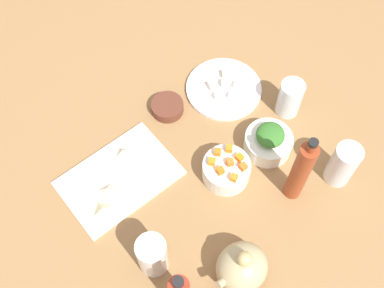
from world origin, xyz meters
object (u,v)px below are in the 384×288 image
(bowl_greens, at_px, (268,143))
(bowl_small_side, at_px, (167,107))
(bottle_1, at_px, (300,172))
(drinking_glass_2, at_px, (152,255))
(cutting_board, at_px, (119,178))
(drinking_glass_1, at_px, (290,98))
(plate_tofu, at_px, (224,89))
(bowl_carrots, at_px, (226,170))
(drinking_glass_0, at_px, (343,164))
(teapot, at_px, (242,267))

(bowl_greens, height_order, bowl_small_side, bowl_greens)
(bottle_1, relative_size, drinking_glass_2, 2.03)
(cutting_board, distance_m, drinking_glass_1, 0.55)
(plate_tofu, bearing_deg, bowl_greens, 80.84)
(plate_tofu, height_order, bowl_carrots, bowl_carrots)
(bottle_1, height_order, drinking_glass_2, bottle_1)
(plate_tofu, relative_size, bowl_carrots, 1.77)
(plate_tofu, bearing_deg, bowl_carrots, 50.23)
(plate_tofu, relative_size, bottle_1, 0.85)
(drinking_glass_2, bearing_deg, drinking_glass_0, 167.29)
(plate_tofu, xyz_separation_m, drinking_glass_0, (-0.05, 0.42, 0.07))
(bowl_carrots, bearing_deg, bottle_1, 125.72)
(drinking_glass_2, bearing_deg, bowl_carrots, -166.29)
(bowl_small_side, relative_size, teapot, 0.66)
(teapot, distance_m, drinking_glass_0, 0.39)
(bowl_carrots, xyz_separation_m, bottle_1, (-0.11, 0.15, 0.09))
(bowl_greens, relative_size, drinking_glass_0, 0.95)
(teapot, bearing_deg, drinking_glass_0, -175.06)
(bottle_1, height_order, drinking_glass_1, bottle_1)
(bowl_greens, bearing_deg, bowl_carrots, -3.33)
(drinking_glass_0, bearing_deg, cutting_board, -38.11)
(bowl_small_side, distance_m, bottle_1, 0.45)
(drinking_glass_1, distance_m, drinking_glass_2, 0.61)
(bowl_greens, bearing_deg, bottle_1, 73.98)
(plate_tofu, relative_size, drinking_glass_1, 1.94)
(bowl_greens, relative_size, bowl_small_side, 1.40)
(bottle_1, height_order, drinking_glass_0, bottle_1)
(cutting_board, distance_m, drinking_glass_2, 0.27)
(cutting_board, height_order, teapot, teapot)
(teapot, bearing_deg, cutting_board, -78.07)
(drinking_glass_1, bearing_deg, bowl_greens, 23.44)
(bowl_small_side, bearing_deg, plate_tofu, 164.70)
(cutting_board, xyz_separation_m, bowl_greens, (-0.39, 0.19, 0.02))
(teapot, distance_m, drinking_glass_2, 0.22)
(plate_tofu, bearing_deg, teapot, 53.28)
(drinking_glass_1, bearing_deg, bowl_small_side, -38.59)
(bottle_1, distance_m, drinking_glass_0, 0.15)
(cutting_board, xyz_separation_m, drinking_glass_0, (-0.48, 0.38, 0.07))
(bottle_1, bearing_deg, cutting_board, -43.46)
(cutting_board, height_order, bottle_1, bottle_1)
(bowl_small_side, bearing_deg, drinking_glass_2, 48.45)
(cutting_board, height_order, bowl_carrots, bowl_carrots)
(bowl_small_side, xyz_separation_m, teapot, (0.16, 0.51, 0.04))
(bowl_carrots, relative_size, drinking_glass_1, 1.10)
(bowl_carrots, bearing_deg, bowl_greens, 176.67)
(cutting_board, relative_size, drinking_glass_1, 2.59)
(bowl_small_side, bearing_deg, drinking_glass_0, 116.17)
(drinking_glass_1, bearing_deg, drinking_glass_2, 11.94)
(bowl_carrots, height_order, drinking_glass_1, drinking_glass_1)
(bowl_carrots, bearing_deg, plate_tofu, -129.77)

